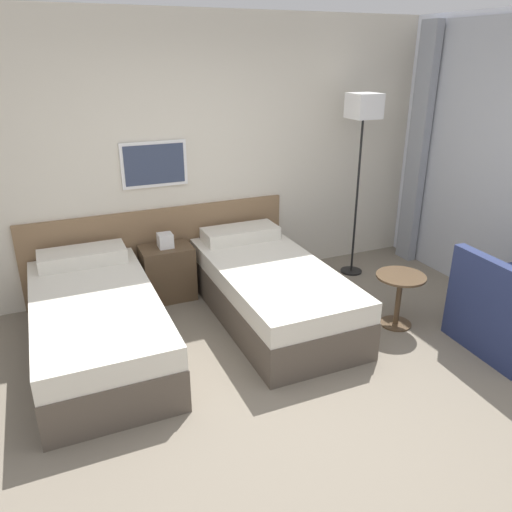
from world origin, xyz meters
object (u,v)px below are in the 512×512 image
Objects in this scene: nightstand at (168,272)px; floor_lamp at (363,119)px; side_table at (399,290)px; bed_near_door at (97,324)px; bed_near_window at (271,290)px.

floor_lamp is at bearing -5.57° from nightstand.
side_table is (1.77, -1.37, 0.06)m from nightstand.
bed_near_door is 1.10m from nightstand.
nightstand reaches higher than side_table.
floor_lamp reaches higher than side_table.
side_table is at bearing -104.15° from floor_lamp.
bed_near_window is at bearing 148.44° from side_table.
bed_near_window is (1.56, 0.00, 0.00)m from bed_near_door.
side_table is (2.55, -0.61, 0.08)m from bed_near_door.
bed_near_door is at bearing 166.62° from side_table.
bed_near_window is 2.91× the size of nightstand.
bed_near_door is 4.05× the size of side_table.
bed_near_window is at bearing -44.47° from nightstand.
bed_near_door is at bearing -135.53° from nightstand.
nightstand is 2.51m from floor_lamp.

